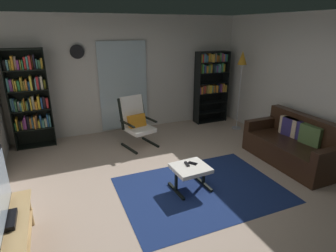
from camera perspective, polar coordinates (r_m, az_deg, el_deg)
The scene contains 15 objects.
ground_plane at distance 4.40m, azimuth 3.65°, elevation -12.33°, with size 7.02×7.02×0.00m, color #BDA491.
wall_back at distance 6.53m, azimuth -7.68°, elevation 10.49°, with size 5.60×0.06×2.60m, color beige.
wall_right at distance 5.61m, azimuth 29.69°, elevation 6.56°, with size 0.06×6.00×2.60m, color beige.
glass_door_panel at distance 6.46m, azimuth -9.14°, elevation 8.06°, with size 1.10×0.01×2.00m, color silver.
area_rug at distance 4.34m, azimuth 6.89°, elevation -12.85°, with size 2.41×1.74×0.01m, color navy.
tv_stand at distance 3.48m, azimuth -29.92°, elevation -18.83°, with size 0.42×1.17×0.48m.
bookshelf_near_tv at distance 6.11m, azimuth -26.71°, elevation 5.51°, with size 0.74×0.30×1.96m.
bookshelf_near_sofa at distance 7.11m, azimuth 8.81°, elevation 9.24°, with size 0.83×0.30×1.77m.
leather_sofa at distance 5.50m, azimuth 24.59°, elevation -3.70°, with size 0.82×1.70×0.84m.
lounge_armchair at distance 5.67m, azimuth -6.57°, elevation 1.15°, with size 0.71×0.77×1.02m.
ottoman at distance 4.20m, azimuth 4.64°, elevation -9.10°, with size 0.55×0.51×0.38m.
tv_remote at distance 4.22m, azimuth 3.91°, elevation -7.80°, with size 0.04×0.14×0.02m, color black.
cell_phone at distance 4.25m, azimuth 5.11°, elevation -7.67°, with size 0.07×0.14×0.01m, color black.
floor_lamp_by_shelf at distance 6.60m, azimuth 14.98°, elevation 11.99°, with size 0.22×0.22×1.83m.
wall_clock at distance 6.19m, azimuth -18.23°, elevation 14.34°, with size 0.29×0.03×0.29m.
Camera 1 is at (-1.70, -3.32, 2.34)m, focal length 29.58 mm.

